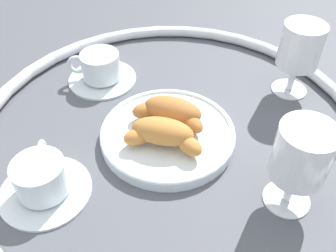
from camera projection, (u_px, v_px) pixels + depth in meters
name	position (u px, v px, depth m)	size (l,w,h in m)	color
ground_plane	(171.00, 131.00, 0.65)	(2.20, 2.20, 0.00)	#4C4F56
table_chrome_rim	(171.00, 126.00, 0.64)	(0.68, 0.68, 0.02)	silver
pastry_plate	(168.00, 134.00, 0.62)	(0.23, 0.23, 0.02)	silver
croissant_large	(170.00, 111.00, 0.62)	(0.14, 0.07, 0.04)	#AD6B33
croissant_small	(165.00, 134.00, 0.58)	(0.14, 0.07, 0.04)	#BC7A38
coffee_cup_near	(42.00, 180.00, 0.53)	(0.14, 0.14, 0.06)	silver
coffee_cup_far	(100.00, 69.00, 0.74)	(0.14, 0.14, 0.06)	silver
juice_glass_left	(301.00, 157.00, 0.48)	(0.08, 0.08, 0.14)	white
juice_glass_right	(300.00, 48.00, 0.67)	(0.08, 0.08, 0.14)	white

